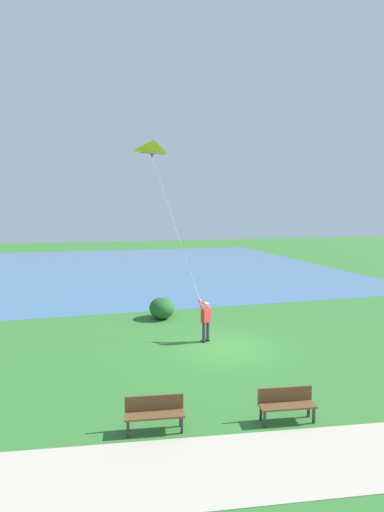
{
  "coord_description": "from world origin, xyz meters",
  "views": [
    {
      "loc": [
        -14.61,
        5.23,
        5.54
      ],
      "look_at": [
        0.41,
        1.28,
        3.78
      ],
      "focal_mm": 27.16,
      "sensor_mm": 36.0,
      "label": 1
    }
  ],
  "objects_px": {
    "lakeside_shrub": "(162,308)",
    "person_kite_flyer": "(206,318)",
    "park_bench_near_walkway": "(286,402)",
    "park_bench_far_walkway": "(154,411)",
    "flying_kite": "(154,150)"
  },
  "relations": [
    {
      "from": "person_kite_flyer",
      "to": "flying_kite",
      "type": "xyz_separation_m",
      "value": [
        3.05,
        1.65,
        7.4
      ]
    },
    {
      "from": "flying_kite",
      "to": "park_bench_near_walkway",
      "type": "distance_m",
      "value": 12.66
    },
    {
      "from": "person_kite_flyer",
      "to": "park_bench_near_walkway",
      "type": "distance_m",
      "value": 6.66
    },
    {
      "from": "person_kite_flyer",
      "to": "park_bench_near_walkway",
      "type": "bearing_deg",
      "value": -177.78
    },
    {
      "from": "person_kite_flyer",
      "to": "flying_kite",
      "type": "relative_size",
      "value": 0.26
    },
    {
      "from": "park_bench_far_walkway",
      "to": "park_bench_near_walkway",
      "type": "bearing_deg",
      "value": -97.07
    },
    {
      "from": "lakeside_shrub",
      "to": "person_kite_flyer",
      "type": "bearing_deg",
      "value": -164.26
    },
    {
      "from": "flying_kite",
      "to": "park_bench_far_walkway",
      "type": "height_order",
      "value": "flying_kite"
    },
    {
      "from": "flying_kite",
      "to": "park_bench_far_walkway",
      "type": "relative_size",
      "value": 4.61
    },
    {
      "from": "person_kite_flyer",
      "to": "flying_kite",
      "type": "height_order",
      "value": "flying_kite"
    },
    {
      "from": "lakeside_shrub",
      "to": "park_bench_near_walkway",
      "type": "bearing_deg",
      "value": -172.51
    },
    {
      "from": "park_bench_far_walkway",
      "to": "lakeside_shrub",
      "type": "distance_m",
      "value": 10.48
    },
    {
      "from": "park_bench_near_walkway",
      "to": "flying_kite",
      "type": "bearing_deg",
      "value": 11.16
    },
    {
      "from": "person_kite_flyer",
      "to": "park_bench_near_walkway",
      "type": "height_order",
      "value": "person_kite_flyer"
    },
    {
      "from": "person_kite_flyer",
      "to": "park_bench_far_walkway",
      "type": "distance_m",
      "value": 7.0
    }
  ]
}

